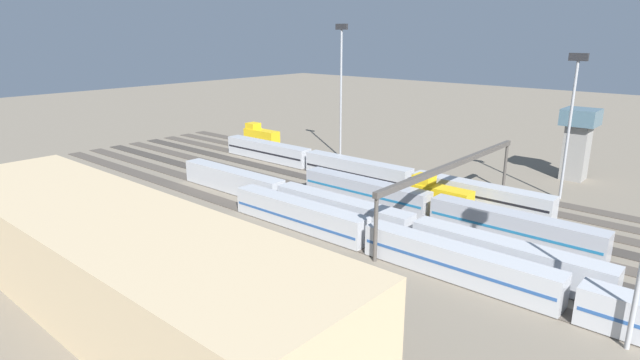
{
  "coord_description": "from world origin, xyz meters",
  "views": [
    {
      "loc": [
        -48.39,
        66.97,
        26.59
      ],
      "look_at": [
        6.81,
        3.62,
        2.5
      ],
      "focal_mm": 28.76,
      "sensor_mm": 36.0,
      "label": 1
    }
  ],
  "objects_px": {
    "train_on_track_7": "(456,262)",
    "maintenance_shed": "(113,257)",
    "train_on_track_6": "(341,211)",
    "train_on_track_4": "(432,207)",
    "light_mast_0": "(341,75)",
    "signal_gantry": "(454,169)",
    "light_mast_2": "(572,107)",
    "train_on_track_0": "(261,136)",
    "train_on_track_3": "(439,196)",
    "control_tower": "(578,139)",
    "train_on_track_2": "(356,170)"
  },
  "relations": [
    {
      "from": "train_on_track_2",
      "to": "control_tower",
      "type": "distance_m",
      "value": 41.51
    },
    {
      "from": "train_on_track_6",
      "to": "train_on_track_2",
      "type": "distance_m",
      "value": 23.51
    },
    {
      "from": "train_on_track_6",
      "to": "train_on_track_3",
      "type": "bearing_deg",
      "value": -116.4
    },
    {
      "from": "signal_gantry",
      "to": "control_tower",
      "type": "xyz_separation_m",
      "value": [
        -7.19,
        -35.03,
        0.07
      ]
    },
    {
      "from": "train_on_track_3",
      "to": "control_tower",
      "type": "bearing_deg",
      "value": -108.24
    },
    {
      "from": "train_on_track_7",
      "to": "light_mast_2",
      "type": "bearing_deg",
      "value": -89.45
    },
    {
      "from": "train_on_track_6",
      "to": "light_mast_2",
      "type": "height_order",
      "value": "light_mast_2"
    },
    {
      "from": "train_on_track_6",
      "to": "signal_gantry",
      "type": "height_order",
      "value": "signal_gantry"
    },
    {
      "from": "train_on_track_7",
      "to": "train_on_track_4",
      "type": "bearing_deg",
      "value": -52.51
    },
    {
      "from": "train_on_track_7",
      "to": "maintenance_shed",
      "type": "xyz_separation_m",
      "value": [
        24.51,
        27.21,
        2.73
      ]
    },
    {
      "from": "train_on_track_4",
      "to": "light_mast_2",
      "type": "xyz_separation_m",
      "value": [
        -11.14,
        -23.28,
        13.38
      ]
    },
    {
      "from": "train_on_track_2",
      "to": "train_on_track_4",
      "type": "xyz_separation_m",
      "value": [
        -21.39,
        10.0,
        0.01
      ]
    },
    {
      "from": "train_on_track_6",
      "to": "light_mast_2",
      "type": "distance_m",
      "value": 41.15
    },
    {
      "from": "train_on_track_4",
      "to": "signal_gantry",
      "type": "height_order",
      "value": "signal_gantry"
    },
    {
      "from": "train_on_track_0",
      "to": "train_on_track_7",
      "type": "height_order",
      "value": "train_on_track_0"
    },
    {
      "from": "train_on_track_6",
      "to": "train_on_track_4",
      "type": "relative_size",
      "value": 1.51
    },
    {
      "from": "light_mast_0",
      "to": "light_mast_2",
      "type": "bearing_deg",
      "value": -179.22
    },
    {
      "from": "train_on_track_7",
      "to": "light_mast_0",
      "type": "relative_size",
      "value": 2.5
    },
    {
      "from": "train_on_track_7",
      "to": "train_on_track_6",
      "type": "relative_size",
      "value": 1.0
    },
    {
      "from": "light_mast_2",
      "to": "control_tower",
      "type": "xyz_separation_m",
      "value": [
        2.01,
        -14.24,
        -7.59
      ]
    },
    {
      "from": "train_on_track_6",
      "to": "train_on_track_4",
      "type": "height_order",
      "value": "same"
    },
    {
      "from": "train_on_track_0",
      "to": "train_on_track_3",
      "type": "bearing_deg",
      "value": 165.27
    },
    {
      "from": "control_tower",
      "to": "signal_gantry",
      "type": "bearing_deg",
      "value": 78.4
    },
    {
      "from": "train_on_track_0",
      "to": "train_on_track_4",
      "type": "relative_size",
      "value": 0.21
    },
    {
      "from": "train_on_track_0",
      "to": "train_on_track_7",
      "type": "relative_size",
      "value": 0.14
    },
    {
      "from": "control_tower",
      "to": "light_mast_2",
      "type": "bearing_deg",
      "value": 98.01
    },
    {
      "from": "train_on_track_0",
      "to": "light_mast_0",
      "type": "distance_m",
      "value": 28.22
    },
    {
      "from": "light_mast_0",
      "to": "maintenance_shed",
      "type": "height_order",
      "value": "light_mast_0"
    },
    {
      "from": "light_mast_2",
      "to": "maintenance_shed",
      "type": "relative_size",
      "value": 0.4
    },
    {
      "from": "train_on_track_6",
      "to": "train_on_track_4",
      "type": "xyz_separation_m",
      "value": [
        -9.03,
        -10.0,
        -0.01
      ]
    },
    {
      "from": "signal_gantry",
      "to": "control_tower",
      "type": "height_order",
      "value": "control_tower"
    },
    {
      "from": "train_on_track_6",
      "to": "light_mast_0",
      "type": "xyz_separation_m",
      "value": [
        26.46,
        -32.65,
        16.04
      ]
    },
    {
      "from": "train_on_track_6",
      "to": "light_mast_2",
      "type": "xyz_separation_m",
      "value": [
        -20.17,
        -33.28,
        13.38
      ]
    },
    {
      "from": "train_on_track_7",
      "to": "light_mast_0",
      "type": "xyz_separation_m",
      "value": [
        47.0,
        -37.65,
        16.05
      ]
    },
    {
      "from": "train_on_track_2",
      "to": "signal_gantry",
      "type": "relative_size",
      "value": 1.79
    },
    {
      "from": "train_on_track_2",
      "to": "train_on_track_6",
      "type": "bearing_deg",
      "value": 121.72
    },
    {
      "from": "control_tower",
      "to": "maintenance_shed",
      "type": "bearing_deg",
      "value": 74.48
    },
    {
      "from": "train_on_track_7",
      "to": "train_on_track_2",
      "type": "distance_m",
      "value": 41.32
    },
    {
      "from": "light_mast_2",
      "to": "signal_gantry",
      "type": "xyz_separation_m",
      "value": [
        9.19,
        20.78,
        -7.66
      ]
    },
    {
      "from": "light_mast_0",
      "to": "light_mast_2",
      "type": "height_order",
      "value": "light_mast_0"
    },
    {
      "from": "train_on_track_7",
      "to": "train_on_track_6",
      "type": "xyz_separation_m",
      "value": [
        20.54,
        -5.0,
        0.01
      ]
    },
    {
      "from": "train_on_track_7",
      "to": "train_on_track_2",
      "type": "height_order",
      "value": "same"
    },
    {
      "from": "train_on_track_7",
      "to": "signal_gantry",
      "type": "bearing_deg",
      "value": -61.36
    },
    {
      "from": "train_on_track_3",
      "to": "train_on_track_7",
      "type": "relative_size",
      "value": 0.14
    },
    {
      "from": "train_on_track_4",
      "to": "light_mast_0",
      "type": "relative_size",
      "value": 1.65
    },
    {
      "from": "train_on_track_0",
      "to": "train_on_track_6",
      "type": "distance_m",
      "value": 57.99
    },
    {
      "from": "train_on_track_0",
      "to": "control_tower",
      "type": "height_order",
      "value": "control_tower"
    },
    {
      "from": "train_on_track_7",
      "to": "train_on_track_6",
      "type": "bearing_deg",
      "value": -13.68
    },
    {
      "from": "signal_gantry",
      "to": "light_mast_2",
      "type": "bearing_deg",
      "value": -113.86
    },
    {
      "from": "train_on_track_0",
      "to": "train_on_track_4",
      "type": "bearing_deg",
      "value": 161.17
    }
  ]
}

